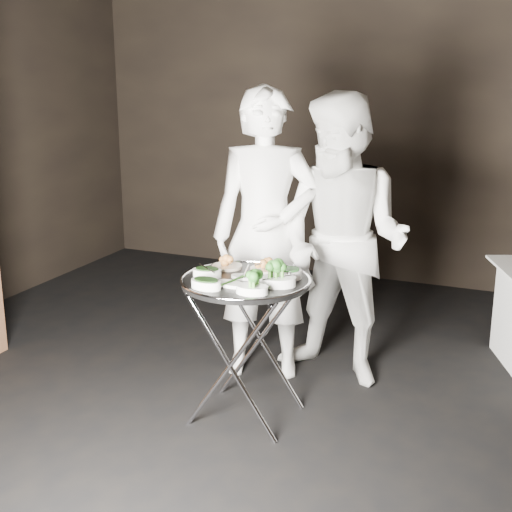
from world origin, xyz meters
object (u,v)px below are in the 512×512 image
at_px(tray_stand, 246,342).
at_px(serving_tray, 246,281).
at_px(waiter_right, 343,242).
at_px(waiter_left, 266,235).

relative_size(tray_stand, serving_tray, 1.13).
bearing_deg(waiter_right, waiter_left, -157.64).
distance_m(waiter_left, waiter_right, 0.50).
distance_m(tray_stand, waiter_left, 0.82).
distance_m(tray_stand, waiter_right, 0.94).
distance_m(serving_tray, waiter_left, 0.67).
bearing_deg(serving_tray, tray_stand, 0.00).
xyz_separation_m(serving_tray, waiter_left, (-0.14, 0.64, 0.11)).
xyz_separation_m(serving_tray, waiter_right, (0.35, 0.73, 0.09)).
bearing_deg(waiter_left, waiter_right, -6.81).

